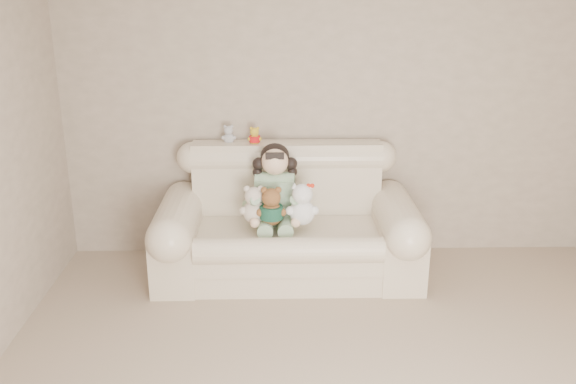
{
  "coord_description": "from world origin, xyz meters",
  "views": [
    {
      "loc": [
        -0.48,
        -2.66,
        2.3
      ],
      "look_at": [
        -0.38,
        1.9,
        0.75
      ],
      "focal_mm": 38.97,
      "sensor_mm": 36.0,
      "label": 1
    }
  ],
  "objects_px": {
    "brown_teddy": "(271,203)",
    "white_cat": "(302,200)",
    "sofa": "(288,216)",
    "seated_child": "(275,184)",
    "cream_teddy": "(254,201)"
  },
  "relations": [
    {
      "from": "sofa",
      "to": "cream_teddy",
      "type": "distance_m",
      "value": 0.33
    },
    {
      "from": "white_cat",
      "to": "cream_teddy",
      "type": "bearing_deg",
      "value": -175.12
    },
    {
      "from": "sofa",
      "to": "seated_child",
      "type": "distance_m",
      "value": 0.27
    },
    {
      "from": "sofa",
      "to": "seated_child",
      "type": "bearing_deg",
      "value": 141.22
    },
    {
      "from": "sofa",
      "to": "seated_child",
      "type": "relative_size",
      "value": 3.13
    },
    {
      "from": "white_cat",
      "to": "seated_child",
      "type": "bearing_deg",
      "value": 144.61
    },
    {
      "from": "seated_child",
      "to": "sofa",
      "type": "bearing_deg",
      "value": -33.85
    },
    {
      "from": "brown_teddy",
      "to": "white_cat",
      "type": "xyz_separation_m",
      "value": [
        0.24,
        0.01,
        0.02
      ]
    },
    {
      "from": "white_cat",
      "to": "sofa",
      "type": "bearing_deg",
      "value": 139.06
    },
    {
      "from": "brown_teddy",
      "to": "cream_teddy",
      "type": "relative_size",
      "value": 1.02
    },
    {
      "from": "brown_teddy",
      "to": "cream_teddy",
      "type": "distance_m",
      "value": 0.14
    },
    {
      "from": "seated_child",
      "to": "brown_teddy",
      "type": "relative_size",
      "value": 1.85
    },
    {
      "from": "seated_child",
      "to": "cream_teddy",
      "type": "distance_m",
      "value": 0.25
    },
    {
      "from": "sofa",
      "to": "seated_child",
      "type": "xyz_separation_m",
      "value": [
        -0.1,
        0.08,
        0.24
      ]
    },
    {
      "from": "sofa",
      "to": "brown_teddy",
      "type": "height_order",
      "value": "sofa"
    }
  ]
}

